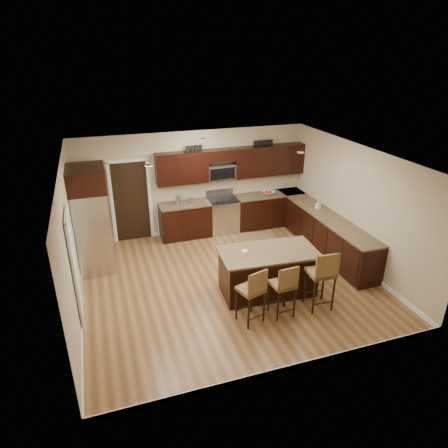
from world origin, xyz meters
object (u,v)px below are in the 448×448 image
object	(u,v)px
range	(223,215)
refrigerator	(91,219)
island	(267,273)
stool_mid	(284,285)
stool_right	(323,274)
stool_left	(253,290)

from	to	relation	value
range	refrigerator	xyz separation A→B (m)	(-3.30, -0.97, 0.73)
island	stool_mid	size ratio (longest dim) A/B	1.84
island	stool_right	bearing A→B (deg)	-46.13
stool_right	refrigerator	distance (m)	4.95
range	refrigerator	bearing A→B (deg)	-163.57
range	island	bearing A→B (deg)	-91.20
island	stool_left	bearing A→B (deg)	-124.36
island	stool_right	size ratio (longest dim) A/B	1.61
range	stool_left	xyz separation A→B (m)	(-0.73, -3.91, 0.22)
stool_right	island	bearing A→B (deg)	133.51
island	stool_left	distance (m)	1.11
range	stool_right	distance (m)	3.98
range	stool_right	size ratio (longest dim) A/B	0.90
range	island	world-z (taller)	range
stool_right	refrigerator	world-z (taller)	refrigerator
stool_right	refrigerator	size ratio (longest dim) A/B	0.52
range	stool_left	size ratio (longest dim) A/B	1.00
stool_mid	stool_left	bearing A→B (deg)	176.20
stool_right	stool_left	bearing A→B (deg)	-176.79
stool_mid	refrigerator	world-z (taller)	refrigerator
stool_mid	refrigerator	bearing A→B (deg)	133.57
stool_mid	refrigerator	size ratio (longest dim) A/B	0.46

